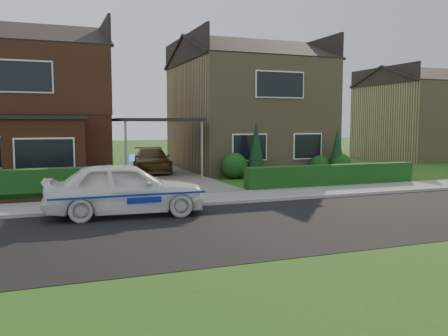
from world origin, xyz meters
name	(u,v)px	position (x,y,z in m)	size (l,w,h in m)	color
ground	(257,225)	(0.00, 0.00, 0.00)	(120.00, 120.00, 0.00)	#204612
road	(257,225)	(0.00, 0.00, 0.00)	(60.00, 6.00, 0.02)	black
kerb	(216,203)	(0.00, 3.05, 0.06)	(60.00, 0.16, 0.12)	#9E9993
sidewalk	(205,199)	(0.00, 4.10, 0.05)	(60.00, 2.00, 0.10)	slate
grass_verge	(393,290)	(0.00, -5.00, 0.00)	(60.00, 4.00, 0.01)	#204612
driveway	(158,176)	(0.00, 11.00, 0.06)	(3.80, 12.00, 0.12)	#666059
house_left	(23,96)	(-5.78, 13.90, 3.81)	(7.50, 9.53, 7.25)	brown
house_right	(247,103)	(5.80, 13.99, 3.66)	(7.50, 8.06, 7.25)	#8E7B57
carport_link	(158,121)	(0.00, 10.95, 2.66)	(3.80, 3.00, 2.77)	black
dwarf_wall	(17,199)	(-5.80, 5.30, 0.18)	(7.70, 0.25, 0.36)	brown
hedge_left	(17,204)	(-5.80, 5.45, 0.00)	(7.50, 0.55, 0.90)	#133811
hedge_right	(332,187)	(5.80, 5.35, 0.00)	(7.50, 0.55, 0.80)	#133811
shrub_left_mid	(70,170)	(-4.00, 9.30, 0.66)	(1.32, 1.32, 1.32)	#133811
shrub_left_near	(110,174)	(-2.40, 9.60, 0.42)	(0.84, 0.84, 0.84)	#133811
shrub_right_near	(234,166)	(3.20, 9.40, 0.60)	(1.20, 1.20, 1.20)	#133811
shrub_right_mid	(319,165)	(7.80, 9.50, 0.48)	(0.96, 0.96, 0.96)	#133811
shrub_right_far	(340,164)	(8.80, 9.20, 0.54)	(1.08, 1.08, 1.08)	#133811
conifer_a	(256,150)	(4.20, 9.20, 1.30)	(0.90, 0.90, 2.60)	black
conifer_b	(337,152)	(8.60, 9.20, 1.10)	(0.90, 0.90, 2.20)	black
neighbour_right	(418,122)	(20.00, 16.00, 2.60)	(6.50, 7.00, 5.20)	#8E7B57
police_car	(125,189)	(-2.89, 2.39, 0.74)	(4.00, 4.48, 1.65)	white
driveway_car	(152,160)	(0.03, 12.51, 0.72)	(1.68, 4.12, 1.20)	brown
potted_plant_b	(67,185)	(-4.23, 7.11, 0.34)	(0.38, 0.30, 0.68)	gray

